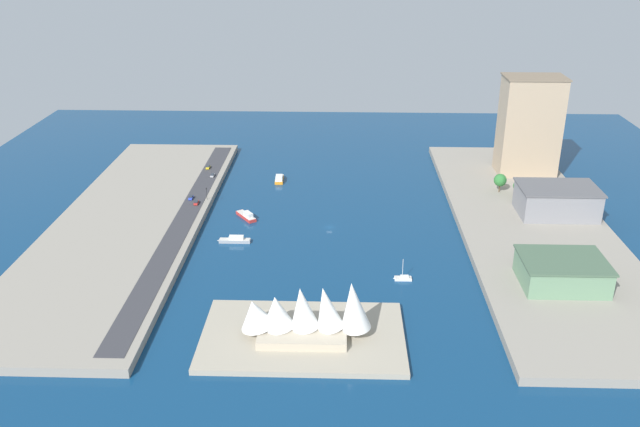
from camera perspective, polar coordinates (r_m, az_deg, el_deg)
ground_plane at (r=323.03m, az=0.81°, el=-1.18°), size 440.00×440.00×0.00m
quay_west at (r=335.16m, az=17.61°, el=-1.08°), size 70.00×240.00×3.43m
quay_east at (r=337.97m, az=-15.84°, el=-0.65°), size 70.00×240.00×3.43m
peninsula_point at (r=238.92m, az=-1.47°, el=-10.40°), size 71.07×44.46×2.00m
road_strip at (r=330.20m, az=-11.45°, el=-0.44°), size 10.27×228.00×0.15m
tugboat_red at (r=334.46m, az=-6.28°, el=-0.19°), size 11.59×14.53×3.97m
sailboat_small_white at (r=277.97m, az=7.08°, el=-5.46°), size 7.71×3.24×9.30m
yacht_sleek_gray at (r=309.70m, az=-7.26°, el=-2.24°), size 15.42×3.22×3.32m
water_taxi_orange at (r=382.38m, az=-3.49°, el=2.97°), size 4.80×14.14×3.69m
apartment_midrise_tan at (r=395.50m, az=17.38°, el=7.15°), size 33.19×21.97×55.30m
terminal_long_green at (r=279.89m, az=19.89°, el=-4.67°), size 33.00×26.18×10.99m
warehouse_low_gray at (r=346.32m, az=19.49°, el=1.06°), size 37.82×25.89×14.37m
sedan_silver at (r=383.83m, az=-9.13°, el=3.24°), size 1.96×5.13×1.46m
hatchback_blue at (r=353.36m, az=-10.92°, el=1.35°), size 1.94×4.93×1.70m
pickup_red at (r=346.37m, az=-10.48°, el=0.93°), size 2.18×5.23×1.68m
taxi_yellow_cab at (r=397.30m, az=-9.50°, el=3.91°), size 2.00×4.96×1.60m
traffic_light_waterfront at (r=350.28m, az=-9.62°, el=1.85°), size 0.36×0.36×6.50m
opera_landmark at (r=233.82m, az=-1.26°, el=-8.48°), size 47.14×21.48×21.11m
park_tree_cluster at (r=365.61m, az=15.67°, el=2.56°), size 14.43×13.48×9.98m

